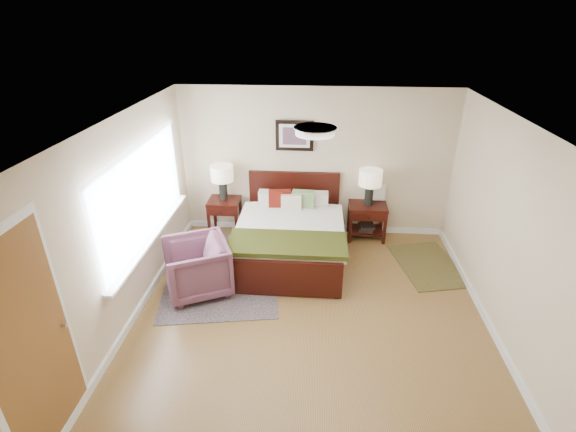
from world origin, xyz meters
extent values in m
plane|color=olive|center=(0.00, 0.00, 0.00)|extent=(5.00, 5.00, 0.00)
cube|color=#CBB793|center=(0.00, 2.50, 1.25)|extent=(4.50, 0.04, 2.50)
cube|color=#CBB793|center=(-2.25, 0.00, 1.25)|extent=(0.04, 5.00, 2.50)
cube|color=#CBB793|center=(2.25, 0.00, 1.25)|extent=(0.04, 5.00, 2.50)
cube|color=white|center=(0.00, 0.00, 2.50)|extent=(4.50, 5.00, 0.02)
cube|color=silver|center=(-2.23, 0.70, 1.40)|extent=(0.02, 2.72, 1.32)
cube|color=silver|center=(-2.21, 0.70, 1.40)|extent=(0.01, 2.60, 1.20)
cube|color=silver|center=(-2.18, 0.70, 0.77)|extent=(0.10, 2.72, 0.04)
cube|color=silver|center=(-2.23, -1.75, 1.09)|extent=(0.01, 1.00, 2.18)
cube|color=brown|center=(-2.23, -1.75, 1.05)|extent=(0.01, 0.90, 2.10)
cylinder|color=#999999|center=(-2.20, -1.37, 1.00)|extent=(0.04, 0.04, 0.04)
cylinder|color=white|center=(0.00, 0.00, 2.46)|extent=(0.40, 0.40, 0.07)
cylinder|color=beige|center=(0.00, 0.00, 2.50)|extent=(0.44, 0.44, 0.01)
cube|color=black|center=(-0.35, 2.46, 0.56)|extent=(1.55, 0.06, 1.08)
cube|color=black|center=(-0.35, 0.51, 0.29)|extent=(1.55, 0.06, 0.54)
cube|color=black|center=(-1.08, 1.48, 0.31)|extent=(0.06, 1.93, 0.17)
cube|color=black|center=(0.38, 1.48, 0.31)|extent=(0.06, 1.93, 0.17)
cube|color=silver|center=(-0.35, 1.48, 0.44)|extent=(1.45, 1.91, 0.21)
cube|color=silver|center=(-0.35, 1.38, 0.58)|extent=(1.63, 1.68, 0.10)
cube|color=#2F340F|center=(-0.35, 0.87, 0.63)|extent=(1.67, 0.70, 0.07)
cube|color=silver|center=(-0.69, 2.22, 0.72)|extent=(0.48, 0.18, 0.25)
cube|color=silver|center=(-0.01, 2.22, 0.72)|extent=(0.48, 0.18, 0.25)
cube|color=#58120A|center=(-0.56, 2.10, 0.75)|extent=(0.38, 0.17, 0.31)
cube|color=#6A884E|center=(-0.18, 2.10, 0.75)|extent=(0.38, 0.16, 0.31)
cube|color=beige|center=(-0.37, 2.02, 0.73)|extent=(0.33, 0.13, 0.27)
cube|color=black|center=(-0.35, 2.48, 1.72)|extent=(0.62, 0.03, 0.50)
cube|color=silver|center=(-0.35, 2.46, 1.72)|extent=(0.50, 0.01, 0.38)
cube|color=#A52D23|center=(-0.35, 2.44, 1.72)|extent=(0.38, 0.01, 0.28)
cube|color=black|center=(-1.54, 2.27, 0.61)|extent=(0.53, 0.48, 0.05)
cube|color=black|center=(-1.78, 2.06, 0.29)|extent=(0.05, 0.05, 0.59)
cube|color=black|center=(-1.31, 2.06, 0.29)|extent=(0.05, 0.05, 0.59)
cube|color=black|center=(-1.78, 2.48, 0.29)|extent=(0.05, 0.05, 0.59)
cube|color=black|center=(-1.31, 2.48, 0.29)|extent=(0.05, 0.05, 0.59)
cube|color=black|center=(-1.54, 2.05, 0.51)|extent=(0.47, 0.03, 0.14)
cube|color=black|center=(0.90, 2.27, 0.60)|extent=(0.63, 0.47, 0.05)
cube|color=black|center=(0.62, 2.06, 0.29)|extent=(0.05, 0.05, 0.58)
cube|color=black|center=(1.19, 2.06, 0.29)|extent=(0.05, 0.05, 0.58)
cube|color=black|center=(0.62, 2.48, 0.29)|extent=(0.05, 0.05, 0.58)
cube|color=black|center=(1.19, 2.48, 0.29)|extent=(0.05, 0.05, 0.58)
cube|color=black|center=(0.90, 2.05, 0.50)|extent=(0.57, 0.03, 0.14)
cube|color=black|center=(0.90, 2.27, 0.14)|extent=(0.57, 0.41, 0.03)
cube|color=black|center=(0.90, 2.27, 0.17)|extent=(0.23, 0.29, 0.03)
cube|color=black|center=(0.90, 2.27, 0.20)|extent=(0.23, 0.29, 0.03)
cube|color=black|center=(0.90, 2.27, 0.24)|extent=(0.23, 0.29, 0.03)
cylinder|color=black|center=(-1.54, 2.27, 0.80)|extent=(0.14, 0.14, 0.32)
cylinder|color=black|center=(-1.54, 2.27, 0.98)|extent=(0.02, 0.02, 0.06)
cylinder|color=#F9E1BD|center=(-1.54, 2.27, 1.12)|extent=(0.37, 0.37, 0.26)
cylinder|color=black|center=(0.90, 2.27, 0.79)|extent=(0.14, 0.14, 0.32)
cylinder|color=black|center=(0.90, 2.27, 0.97)|extent=(0.02, 0.02, 0.06)
cylinder|color=#F9E1BD|center=(0.90, 2.27, 1.11)|extent=(0.37, 0.37, 0.26)
imported|color=brown|center=(-1.57, 0.57, 0.38)|extent=(1.11, 1.10, 0.77)
cube|color=#0C103C|center=(-1.35, 1.00, 0.01)|extent=(1.92, 2.46, 0.01)
cube|color=black|center=(1.80, 1.45, 0.01)|extent=(1.12, 1.46, 0.01)
camera|label=1|loc=(0.03, -4.14, 3.56)|focal=26.00mm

